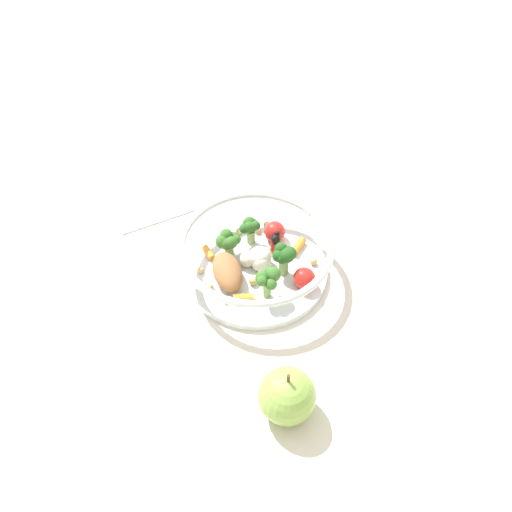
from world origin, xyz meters
The scene contains 4 objects.
ground_plane centered at (0.00, 0.00, 0.00)m, with size 2.40×2.40×0.00m, color silver.
food_container centered at (-0.01, 0.01, 0.03)m, with size 0.22×0.22×0.06m.
loose_apple centered at (0.19, -0.08, 0.03)m, with size 0.07×0.07×0.08m.
folded_napkin centered at (-0.23, -0.05, 0.00)m, with size 0.11×0.12×0.01m, color white.
Camera 1 is at (0.42, -0.28, 0.60)m, focal length 38.44 mm.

